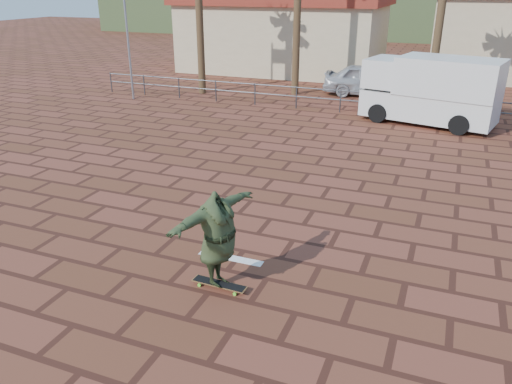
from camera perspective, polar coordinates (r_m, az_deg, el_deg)
ground at (r=11.63m, az=-3.63°, el=-4.11°), size 120.00×120.00×0.00m
paint_stripe at (r=10.41m, az=-2.91°, el=-7.52°), size 1.40×0.22×0.01m
guardrail at (r=22.30m, az=9.65°, el=10.67°), size 24.06×0.06×1.00m
building_west at (r=33.19m, az=3.19°, el=17.65°), size 12.60×7.60×4.50m
hill_front at (r=59.57m, az=18.31°, el=19.60°), size 70.00×18.00×6.00m
longboard at (r=9.45m, az=-4.22°, el=-10.45°), size 1.07×0.27×0.10m
skateboarder at (r=8.97m, az=-4.39°, el=-5.40°), size 1.14×2.36×1.85m
campervan at (r=21.22m, az=19.40°, el=11.03°), size 5.40×3.20×2.62m
car_silver at (r=26.04m, az=12.91°, el=12.36°), size 4.68×2.21×1.55m
car_white at (r=23.24m, az=17.44°, el=10.55°), size 4.59×2.38×1.44m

